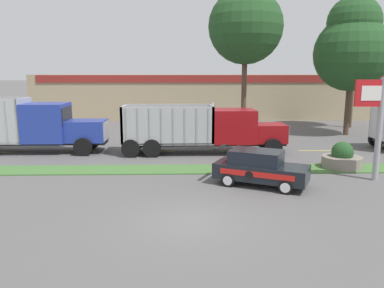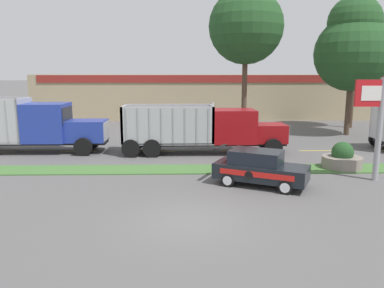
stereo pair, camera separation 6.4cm
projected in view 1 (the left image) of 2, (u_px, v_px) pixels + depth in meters
ground_plane at (188, 221)px, 13.31m from camera, size 600.00×600.00×0.00m
grass_verge at (186, 169)px, 20.41m from camera, size 120.00×1.98×0.06m
centre_line_3 at (78, 152)px, 25.14m from camera, size 2.40×0.14×0.01m
centre_line_4 at (158, 151)px, 25.27m from camera, size 2.40×0.14×0.01m
centre_line_5 at (238, 151)px, 25.41m from camera, size 2.40×0.14×0.01m
centre_line_6 at (316, 151)px, 25.54m from camera, size 2.40×0.14×0.01m
dump_truck_lead at (217, 130)px, 24.49m from camera, size 10.64×2.68×3.42m
dump_truck_mid at (29, 127)px, 24.71m from camera, size 12.02×2.73×3.61m
rally_car at (260, 168)px, 17.46m from camera, size 4.59×3.48×1.70m
store_sign_post at (381, 108)px, 17.81m from camera, size 2.63×0.28×4.99m
stone_planter at (342, 159)px, 20.66m from camera, size 2.15×2.15×1.50m
store_building_backdrop at (211, 95)px, 47.06m from camera, size 40.76×12.10×5.08m
tree_behind_left at (246, 19)px, 29.05m from camera, size 5.84×5.84×13.18m
tree_behind_centre at (352, 46)px, 30.81m from camera, size 6.18×6.18×11.44m
tree_behind_far_right at (356, 35)px, 35.01m from camera, size 4.51×4.51×11.69m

